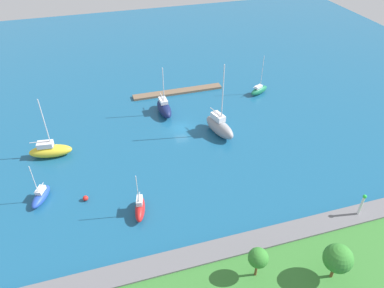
{
  "coord_description": "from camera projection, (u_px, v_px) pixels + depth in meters",
  "views": [
    {
      "loc": [
        14.48,
        56.21,
        39.68
      ],
      "look_at": [
        0.0,
        7.56,
        1.5
      ],
      "focal_mm": 33.42,
      "sensor_mm": 36.0,
      "label": 1
    }
  ],
  "objects": [
    {
      "name": "sailboat_green_far_south",
      "position": [
        259.0,
        90.0,
        80.73
      ],
      "size": [
        5.36,
        3.66,
        8.99
      ],
      "rotation": [
        0.0,
        0.0,
        3.58
      ],
      "color": "#19724C",
      "rests_on": "water"
    },
    {
      "name": "pier_dock",
      "position": [
        178.0,
        92.0,
        81.51
      ],
      "size": [
        20.54,
        2.11,
        0.51
      ],
      "primitive_type": "cube",
      "color": "brown",
      "rests_on": "ground"
    },
    {
      "name": "sailboat_gray_west_end",
      "position": [
        219.0,
        126.0,
        67.72
      ],
      "size": [
        4.67,
        8.32,
        14.42
      ],
      "rotation": [
        0.0,
        0.0,
        1.85
      ],
      "color": "gray",
      "rests_on": "water"
    },
    {
      "name": "harbor_beacon",
      "position": [
        362.0,
        203.0,
        49.68
      ],
      "size": [
        0.56,
        0.56,
        3.73
      ],
      "color": "silver",
      "rests_on": "breakwater"
    },
    {
      "name": "park_tree_center",
      "position": [
        338.0,
        259.0,
        41.22
      ],
      "size": [
        3.45,
        3.45,
        5.26
      ],
      "color": "brown",
      "rests_on": "shoreline_park"
    },
    {
      "name": "sailboat_blue_along_channel",
      "position": [
        41.0,
        196.0,
        54.18
      ],
      "size": [
        3.51,
        5.08,
        6.92
      ],
      "rotation": [
        0.0,
        0.0,
        1.14
      ],
      "color": "#2347B2",
      "rests_on": "water"
    },
    {
      "name": "breakwater",
      "position": [
        240.0,
        246.0,
        47.16
      ],
      "size": [
        61.03,
        3.13,
        1.08
      ],
      "primitive_type": "cube",
      "color": "slate",
      "rests_on": "ground"
    },
    {
      "name": "sailboat_yellow_far_north",
      "position": [
        50.0,
        150.0,
        62.49
      ],
      "size": [
        7.55,
        3.43,
        11.44
      ],
      "rotation": [
        0.0,
        0.0,
        3.01
      ],
      "color": "yellow",
      "rests_on": "water"
    },
    {
      "name": "water",
      "position": [
        181.0,
        128.0,
        70.21
      ],
      "size": [
        160.0,
        160.0,
        0.0
      ],
      "primitive_type": "plane",
      "color": "#19567F",
      "rests_on": "ground"
    },
    {
      "name": "park_tree_midwest",
      "position": [
        258.0,
        258.0,
        41.51
      ],
      "size": [
        2.43,
        2.43,
        4.56
      ],
      "color": "brown",
      "rests_on": "shoreline_park"
    },
    {
      "name": "sailboat_red_outer_mooring",
      "position": [
        140.0,
        208.0,
        51.81
      ],
      "size": [
        2.47,
        4.99,
        7.61
      ],
      "rotation": [
        0.0,
        0.0,
        1.34
      ],
      "color": "red",
      "rests_on": "water"
    },
    {
      "name": "sailboat_navy_inner_mooring",
      "position": [
        164.0,
        108.0,
        73.75
      ],
      "size": [
        2.69,
        7.03,
        10.45
      ],
      "rotation": [
        0.0,
        0.0,
        1.61
      ],
      "color": "#141E4C",
      "rests_on": "water"
    },
    {
      "name": "mooring_buoy_red",
      "position": [
        86.0,
        198.0,
        54.33
      ],
      "size": [
        0.83,
        0.83,
        0.83
      ],
      "primitive_type": "sphere",
      "color": "red",
      "rests_on": "water"
    }
  ]
}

